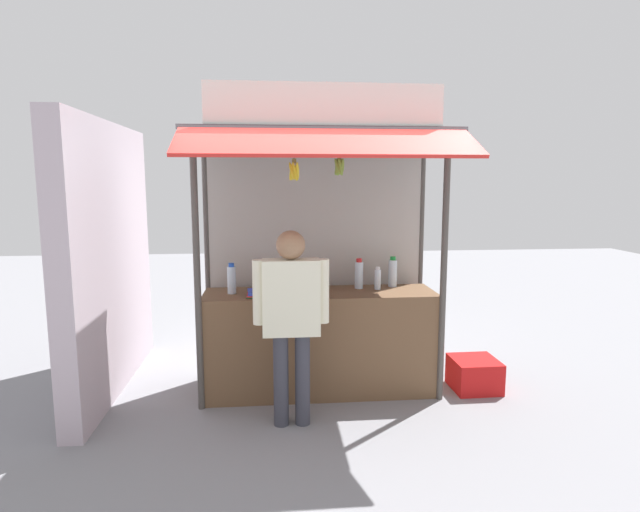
{
  "coord_description": "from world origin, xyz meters",
  "views": [
    {
      "loc": [
        -0.45,
        -4.8,
        2.04
      ],
      "look_at": [
        0.0,
        0.0,
        1.34
      ],
      "focal_mm": 28.76,
      "sensor_mm": 36.0,
      "label": 1
    }
  ],
  "objects_px": {
    "water_bottle_rear_center": "(393,272)",
    "vendor_person": "(291,310)",
    "water_bottle_back_right": "(232,279)",
    "banana_bunch_inner_right": "(339,166)",
    "banana_bunch_leftmost": "(294,171)",
    "water_bottle_center": "(359,274)",
    "magazine_stack_left": "(292,294)",
    "water_bottle_far_left": "(277,277)",
    "magazine_stack_front_left": "(258,293)",
    "water_bottle_back_left": "(378,279)",
    "plastic_crate": "(474,374)"
  },
  "relations": [
    {
      "from": "magazine_stack_left",
      "to": "plastic_crate",
      "type": "height_order",
      "value": "magazine_stack_left"
    },
    {
      "from": "banana_bunch_leftmost",
      "to": "water_bottle_back_right",
      "type": "bearing_deg",
      "value": 144.04
    },
    {
      "from": "banana_bunch_inner_right",
      "to": "banana_bunch_leftmost",
      "type": "distance_m",
      "value": 0.39
    },
    {
      "from": "water_bottle_rear_center",
      "to": "banana_bunch_leftmost",
      "type": "bearing_deg",
      "value": -149.33
    },
    {
      "from": "magazine_stack_front_left",
      "to": "banana_bunch_leftmost",
      "type": "height_order",
      "value": "banana_bunch_leftmost"
    },
    {
      "from": "water_bottle_back_right",
      "to": "plastic_crate",
      "type": "xyz_separation_m",
      "value": [
        2.37,
        -0.12,
        -0.98
      ]
    },
    {
      "from": "magazine_stack_front_left",
      "to": "plastic_crate",
      "type": "distance_m",
      "value": 2.29
    },
    {
      "from": "magazine_stack_left",
      "to": "plastic_crate",
      "type": "relative_size",
      "value": 0.61
    },
    {
      "from": "water_bottle_rear_center",
      "to": "plastic_crate",
      "type": "xyz_separation_m",
      "value": [
        0.77,
        -0.31,
        -0.98
      ]
    },
    {
      "from": "water_bottle_rear_center",
      "to": "water_bottle_center",
      "type": "bearing_deg",
      "value": -170.55
    },
    {
      "from": "water_bottle_far_left",
      "to": "banana_bunch_leftmost",
      "type": "distance_m",
      "value": 1.2
    },
    {
      "from": "magazine_stack_left",
      "to": "plastic_crate",
      "type": "distance_m",
      "value": 2.0
    },
    {
      "from": "plastic_crate",
      "to": "magazine_stack_left",
      "type": "bearing_deg",
      "value": -177.57
    },
    {
      "from": "water_bottle_center",
      "to": "vendor_person",
      "type": "relative_size",
      "value": 0.18
    },
    {
      "from": "water_bottle_center",
      "to": "water_bottle_rear_center",
      "type": "bearing_deg",
      "value": 9.45
    },
    {
      "from": "water_bottle_back_right",
      "to": "banana_bunch_inner_right",
      "type": "bearing_deg",
      "value": -23.5
    },
    {
      "from": "water_bottle_center",
      "to": "plastic_crate",
      "type": "relative_size",
      "value": 0.68
    },
    {
      "from": "magazine_stack_front_left",
      "to": "banana_bunch_inner_right",
      "type": "bearing_deg",
      "value": -23.6
    },
    {
      "from": "water_bottle_center",
      "to": "water_bottle_back_right",
      "type": "bearing_deg",
      "value": -174.37
    },
    {
      "from": "vendor_person",
      "to": "banana_bunch_inner_right",
      "type": "bearing_deg",
      "value": 33.53
    },
    {
      "from": "water_bottle_rear_center",
      "to": "vendor_person",
      "type": "height_order",
      "value": "vendor_person"
    },
    {
      "from": "water_bottle_center",
      "to": "banana_bunch_leftmost",
      "type": "distance_m",
      "value": 1.32
    },
    {
      "from": "magazine_stack_front_left",
      "to": "vendor_person",
      "type": "xyz_separation_m",
      "value": [
        0.29,
        -0.6,
        -0.02
      ]
    },
    {
      "from": "water_bottle_center",
      "to": "magazine_stack_front_left",
      "type": "xyz_separation_m",
      "value": [
        -0.99,
        -0.23,
        -0.12
      ]
    },
    {
      "from": "water_bottle_center",
      "to": "magazine_stack_left",
      "type": "relative_size",
      "value": 1.13
    },
    {
      "from": "water_bottle_rear_center",
      "to": "water_bottle_back_right",
      "type": "height_order",
      "value": "water_bottle_rear_center"
    },
    {
      "from": "water_bottle_rear_center",
      "to": "vendor_person",
      "type": "xyz_separation_m",
      "value": [
        -1.06,
        -0.88,
        -0.14
      ]
    },
    {
      "from": "water_bottle_back_right",
      "to": "vendor_person",
      "type": "distance_m",
      "value": 0.89
    },
    {
      "from": "vendor_person",
      "to": "plastic_crate",
      "type": "bearing_deg",
      "value": 17.73
    },
    {
      "from": "magazine_stack_front_left",
      "to": "water_bottle_center",
      "type": "bearing_deg",
      "value": 12.87
    },
    {
      "from": "water_bottle_far_left",
      "to": "banana_bunch_leftmost",
      "type": "height_order",
      "value": "banana_bunch_leftmost"
    },
    {
      "from": "water_bottle_center",
      "to": "plastic_crate",
      "type": "height_order",
      "value": "water_bottle_center"
    },
    {
      "from": "water_bottle_far_left",
      "to": "magazine_stack_front_left",
      "type": "distance_m",
      "value": 0.36
    },
    {
      "from": "magazine_stack_front_left",
      "to": "vendor_person",
      "type": "relative_size",
      "value": 0.18
    },
    {
      "from": "water_bottle_center",
      "to": "plastic_crate",
      "type": "xyz_separation_m",
      "value": [
        1.13,
        -0.25,
        -0.98
      ]
    },
    {
      "from": "banana_bunch_leftmost",
      "to": "plastic_crate",
      "type": "height_order",
      "value": "banana_bunch_leftmost"
    },
    {
      "from": "water_bottle_far_left",
      "to": "water_bottle_center",
      "type": "relative_size",
      "value": 0.82
    },
    {
      "from": "water_bottle_center",
      "to": "banana_bunch_leftmost",
      "type": "bearing_deg",
      "value": -140.57
    },
    {
      "from": "water_bottle_far_left",
      "to": "magazine_stack_left",
      "type": "distance_m",
      "value": 0.42
    },
    {
      "from": "water_bottle_back_left",
      "to": "vendor_person",
      "type": "height_order",
      "value": "vendor_person"
    },
    {
      "from": "water_bottle_far_left",
      "to": "plastic_crate",
      "type": "xyz_separation_m",
      "value": [
        1.94,
        -0.31,
        -0.96
      ]
    },
    {
      "from": "water_bottle_center",
      "to": "magazine_stack_left",
      "type": "distance_m",
      "value": 0.76
    },
    {
      "from": "water_bottle_back_left",
      "to": "plastic_crate",
      "type": "relative_size",
      "value": 0.51
    },
    {
      "from": "water_bottle_center",
      "to": "water_bottle_rear_center",
      "type": "relative_size",
      "value": 0.98
    },
    {
      "from": "water_bottle_rear_center",
      "to": "plastic_crate",
      "type": "relative_size",
      "value": 0.7
    },
    {
      "from": "banana_bunch_inner_right",
      "to": "vendor_person",
      "type": "relative_size",
      "value": 0.17
    },
    {
      "from": "water_bottle_rear_center",
      "to": "banana_bunch_leftmost",
      "type": "xyz_separation_m",
      "value": [
        -1.01,
        -0.6,
        1.0
      ]
    },
    {
      "from": "water_bottle_back_left",
      "to": "water_bottle_back_right",
      "type": "bearing_deg",
      "value": -177.7
    },
    {
      "from": "water_bottle_far_left",
      "to": "water_bottle_back_left",
      "type": "relative_size",
      "value": 1.1
    },
    {
      "from": "water_bottle_far_left",
      "to": "water_bottle_rear_center",
      "type": "xyz_separation_m",
      "value": [
        1.16,
        -0.0,
        0.03
      ]
    }
  ]
}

